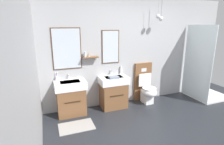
{
  "coord_description": "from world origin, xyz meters",
  "views": [
    {
      "loc": [
        -2.22,
        -2.15,
        1.93
      ],
      "look_at": [
        -0.85,
        1.43,
        0.92
      ],
      "focal_mm": 28.57,
      "sensor_mm": 36.0,
      "label": 1
    }
  ],
  "objects_px": {
    "soap_dispenser": "(121,70)",
    "shower_tray": "(203,83)",
    "toothbrush_cup": "(57,78)",
    "folded_hand_towel": "(114,77)",
    "vanity_sink_left": "(71,97)",
    "vanity_sink_right": "(113,91)",
    "toilet": "(146,88)"
  },
  "relations": [
    {
      "from": "vanity_sink_right",
      "to": "toothbrush_cup",
      "type": "height_order",
      "value": "toothbrush_cup"
    },
    {
      "from": "toothbrush_cup",
      "to": "shower_tray",
      "type": "distance_m",
      "value": 3.84
    },
    {
      "from": "toothbrush_cup",
      "to": "folded_hand_towel",
      "type": "bearing_deg",
      "value": -13.27
    },
    {
      "from": "toothbrush_cup",
      "to": "toilet",
      "type": "bearing_deg",
      "value": -4.27
    },
    {
      "from": "soap_dispenser",
      "to": "folded_hand_towel",
      "type": "distance_m",
      "value": 0.43
    },
    {
      "from": "vanity_sink_left",
      "to": "folded_hand_towel",
      "type": "bearing_deg",
      "value": -7.86
    },
    {
      "from": "folded_hand_towel",
      "to": "vanity_sink_right",
      "type": "bearing_deg",
      "value": 73.32
    },
    {
      "from": "folded_hand_towel",
      "to": "soap_dispenser",
      "type": "bearing_deg",
      "value": 44.29
    },
    {
      "from": "vanity_sink_left",
      "to": "shower_tray",
      "type": "relative_size",
      "value": 0.39
    },
    {
      "from": "vanity_sink_left",
      "to": "soap_dispenser",
      "type": "bearing_deg",
      "value": 7.37
    },
    {
      "from": "toothbrush_cup",
      "to": "soap_dispenser",
      "type": "distance_m",
      "value": 1.53
    },
    {
      "from": "vanity_sink_left",
      "to": "toothbrush_cup",
      "type": "height_order",
      "value": "toothbrush_cup"
    },
    {
      "from": "toothbrush_cup",
      "to": "soap_dispenser",
      "type": "bearing_deg",
      "value": 0.36
    },
    {
      "from": "shower_tray",
      "to": "vanity_sink_right",
      "type": "bearing_deg",
      "value": 173.04
    },
    {
      "from": "vanity_sink_right",
      "to": "shower_tray",
      "type": "bearing_deg",
      "value": -6.96
    },
    {
      "from": "vanity_sink_right",
      "to": "toilet",
      "type": "relative_size",
      "value": 0.77
    },
    {
      "from": "toothbrush_cup",
      "to": "shower_tray",
      "type": "bearing_deg",
      "value": -6.97
    },
    {
      "from": "vanity_sink_left",
      "to": "toilet",
      "type": "distance_m",
      "value": 1.91
    },
    {
      "from": "vanity_sink_left",
      "to": "folded_hand_towel",
      "type": "xyz_separation_m",
      "value": [
        0.97,
        -0.13,
        0.39
      ]
    },
    {
      "from": "toilet",
      "to": "soap_dispenser",
      "type": "height_order",
      "value": "toilet"
    },
    {
      "from": "toothbrush_cup",
      "to": "shower_tray",
      "type": "xyz_separation_m",
      "value": [
        3.79,
        -0.46,
        -0.42
      ]
    },
    {
      "from": "vanity_sink_right",
      "to": "soap_dispenser",
      "type": "distance_m",
      "value": 0.55
    },
    {
      "from": "vanity_sink_left",
      "to": "vanity_sink_right",
      "type": "distance_m",
      "value": 1.01
    },
    {
      "from": "vanity_sink_left",
      "to": "toilet",
      "type": "relative_size",
      "value": 0.77
    },
    {
      "from": "soap_dispenser",
      "to": "folded_hand_towel",
      "type": "xyz_separation_m",
      "value": [
        -0.31,
        -0.3,
        -0.07
      ]
    },
    {
      "from": "soap_dispenser",
      "to": "shower_tray",
      "type": "distance_m",
      "value": 2.35
    },
    {
      "from": "vanity_sink_right",
      "to": "soap_dispenser",
      "type": "relative_size",
      "value": 3.78
    },
    {
      "from": "shower_tray",
      "to": "soap_dispenser",
      "type": "bearing_deg",
      "value": 168.18
    },
    {
      "from": "vanity_sink_right",
      "to": "soap_dispenser",
      "type": "bearing_deg",
      "value": 31.79
    },
    {
      "from": "vanity_sink_left",
      "to": "soap_dispenser",
      "type": "relative_size",
      "value": 3.78
    },
    {
      "from": "vanity_sink_right",
      "to": "toothbrush_cup",
      "type": "bearing_deg",
      "value": 173.0
    },
    {
      "from": "shower_tray",
      "to": "toilet",
      "type": "bearing_deg",
      "value": 169.48
    }
  ]
}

